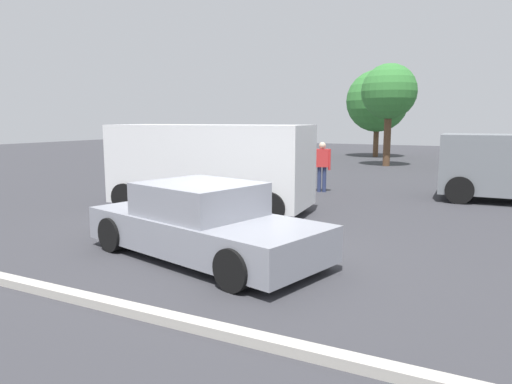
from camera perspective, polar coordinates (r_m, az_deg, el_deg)
ground_plane at (r=8.53m, az=-3.32°, el=-7.75°), size 80.00×80.00×0.00m
sedan_foreground at (r=8.37m, az=-6.43°, el=-3.82°), size 4.83×2.89×1.33m
dog at (r=10.84m, az=-17.43°, el=-3.09°), size 0.37×0.61×0.44m
van_white at (r=12.56m, az=-5.58°, el=3.28°), size 5.46×2.58×2.29m
pedestrian at (r=16.00m, az=8.00°, el=3.57°), size 0.53×0.38×1.68m
parking_curb at (r=6.42m, az=-16.29°, el=-13.17°), size 9.44×0.20×0.12m
tree_back_left at (r=32.13m, az=14.48°, el=10.60°), size 4.00×4.00×5.63m
tree_far_right at (r=25.85m, az=15.80°, el=11.54°), size 2.85×2.85×5.30m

